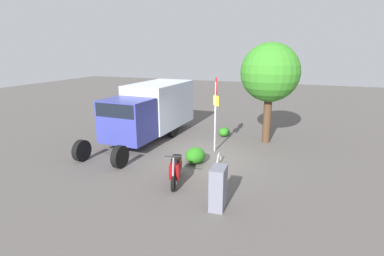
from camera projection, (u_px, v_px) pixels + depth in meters
The scene contains 9 objects.
ground_plane at pixel (203, 156), 13.22m from camera, with size 60.00×60.00×0.00m, color #524D4B.
box_truck_near at pixel (151, 109), 15.50m from camera, with size 7.61×2.34×2.77m.
motorcycle at pixel (176, 168), 10.50m from camera, with size 1.76×0.77×1.20m.
stop_sign at pixel (216, 103), 13.27m from camera, with size 0.71×0.33×3.35m.
street_tree at pixel (270, 73), 14.32m from camera, with size 2.79×2.79×4.84m.
utility_cabinet at pixel (218, 188), 8.77m from camera, with size 0.70×0.41×1.27m, color slate.
bike_rack_hoop at pixel (219, 163), 12.44m from camera, with size 0.85×0.85×0.05m, color #B7B7BC.
shrub_near_sign at pixel (195, 155), 12.33m from camera, with size 0.95×0.78×0.65m, color #226C17.
shrub_mid_verge at pixel (224, 132), 16.12m from camera, with size 0.70×0.57×0.48m, color #26701B.
Camera 1 is at (11.78, 4.11, 4.56)m, focal length 28.36 mm.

